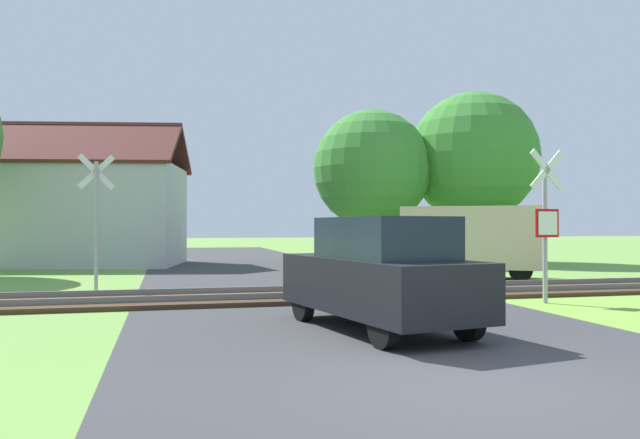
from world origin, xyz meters
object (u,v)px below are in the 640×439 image
parked_car (379,274)px  mail_truck (466,239)px  house (82,212)px  crossing_sign_far (96,213)px  tree_far (473,157)px  tree_right (372,169)px  stop_sign_near (546,219)px

parked_car → mail_truck: bearing=44.7°
house → crossing_sign_far: bearing=-71.0°
tree_far → tree_right: (-4.66, 0.47, -0.60)m
crossing_sign_far → house: bearing=91.1°
house → parked_car: size_ratio=2.15×
parked_car → house: bearing=99.1°
house → tree_far: bearing=3.6°
crossing_sign_far → house: 11.71m
stop_sign_near → tree_right: tree_right is taller
mail_truck → parked_car: (-5.85, -8.52, -0.34)m
stop_sign_near → mail_truck: 6.31m
tree_right → mail_truck: tree_right is taller
stop_sign_near → house: house is taller
stop_sign_near → parked_car: bearing=19.9°
tree_far → mail_truck: 9.56m
crossing_sign_far → tree_far: 18.10m
tree_right → tree_far: bearing=-5.7°
tree_far → parked_car: 19.60m
tree_far → mail_truck: tree_far is taller
house → tree_far: tree_far is taller
tree_far → mail_truck: (-4.36, -7.76, -3.51)m
tree_far → tree_right: tree_far is taller
house → parked_car: 19.52m
house → tree_far: size_ratio=1.19×
crossing_sign_far → tree_right: bearing=36.4°
tree_right → house: bearing=172.7°
stop_sign_near → crossing_sign_far: 10.43m
stop_sign_near → mail_truck: bearing=-109.4°
stop_sign_near → tree_right: size_ratio=0.48×
tree_right → parked_car: size_ratio=1.59×
stop_sign_near → house: bearing=-62.5°
parked_car → crossing_sign_far: bearing=115.2°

